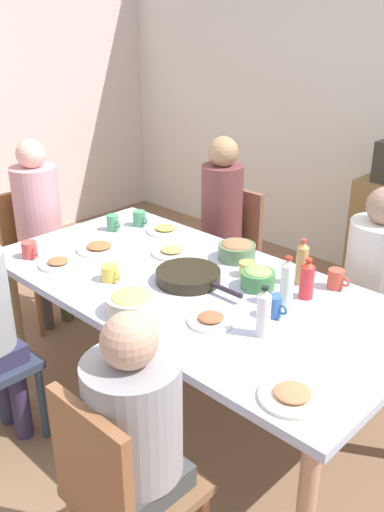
# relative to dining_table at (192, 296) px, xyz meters

# --- Properties ---
(ground_plane) EXTENTS (6.92, 6.92, 0.00)m
(ground_plane) POSITION_rel_dining_table_xyz_m (0.00, 0.00, -0.69)
(ground_plane) COLOR #846247
(dining_table) EXTENTS (2.19, 1.10, 0.76)m
(dining_table) POSITION_rel_dining_table_xyz_m (0.00, 0.00, 0.00)
(dining_table) COLOR silver
(dining_table) RESTS_ON ground_plane
(chair_0) EXTENTS (0.40, 0.40, 0.90)m
(chair_0) POSITION_rel_dining_table_xyz_m (0.55, 0.93, -0.18)
(chair_0) COLOR #8F613B
(chair_0) RESTS_ON ground_plane
(person_0) EXTENTS (0.33, 0.33, 1.19)m
(person_0) POSITION_rel_dining_table_xyz_m (0.55, 0.84, 0.03)
(person_0) COLOR #493F3B
(person_0) RESTS_ON ground_plane
(chair_1) EXTENTS (0.40, 0.40, 0.90)m
(chair_1) POSITION_rel_dining_table_xyz_m (0.55, -0.93, -0.18)
(chair_1) COLOR brown
(chair_1) RESTS_ON ground_plane
(person_1) EXTENTS (0.33, 0.33, 1.16)m
(person_1) POSITION_rel_dining_table_xyz_m (0.55, -0.84, 0.01)
(person_1) COLOR #3F483A
(person_1) RESTS_ON ground_plane
(chair_2) EXTENTS (0.40, 0.40, 0.90)m
(chair_2) POSITION_rel_dining_table_xyz_m (-1.48, 0.00, -0.18)
(chair_2) COLOR brown
(chair_2) RESTS_ON ground_plane
(person_2) EXTENTS (0.30, 0.30, 1.27)m
(person_2) POSITION_rel_dining_table_xyz_m (-1.39, 0.00, 0.06)
(person_2) COLOR brown
(person_2) RESTS_ON ground_plane
(chair_3) EXTENTS (0.40, 0.40, 0.90)m
(chair_3) POSITION_rel_dining_table_xyz_m (-0.55, 0.93, -0.18)
(chair_3) COLOR olive
(chair_3) RESTS_ON ground_plane
(person_3) EXTENTS (0.30, 0.30, 1.28)m
(person_3) POSITION_rel_dining_table_xyz_m (-0.55, 0.84, 0.06)
(person_3) COLOR brown
(person_3) RESTS_ON ground_plane
(plate_0) EXTENTS (0.22, 0.22, 0.04)m
(plate_0) POSITION_rel_dining_table_xyz_m (-0.33, 0.18, 0.08)
(plate_0) COLOR silver
(plate_0) RESTS_ON dining_table
(plate_1) EXTENTS (0.24, 0.24, 0.04)m
(plate_1) POSITION_rel_dining_table_xyz_m (0.87, -0.40, 0.08)
(plate_1) COLOR beige
(plate_1) RESTS_ON dining_table
(plate_2) EXTENTS (0.23, 0.23, 0.04)m
(plate_2) POSITION_rel_dining_table_xyz_m (-0.60, 0.39, 0.08)
(plate_2) COLOR silver
(plate_2) RESTS_ON dining_table
(plate_3) EXTENTS (0.20, 0.20, 0.04)m
(plate_3) POSITION_rel_dining_table_xyz_m (-0.65, -0.34, 0.08)
(plate_3) COLOR white
(plate_3) RESTS_ON dining_table
(plate_4) EXTENTS (0.25, 0.25, 0.04)m
(plate_4) POSITION_rel_dining_table_xyz_m (-0.67, -0.06, 0.08)
(plate_4) COLOR silver
(plate_4) RESTS_ON dining_table
(plate_5) EXTENTS (0.20, 0.20, 0.04)m
(plate_5) POSITION_rel_dining_table_xyz_m (0.32, -0.21, 0.08)
(plate_5) COLOR white
(plate_5) RESTS_ON dining_table
(bowl_0) EXTENTS (0.23, 0.23, 0.10)m
(bowl_0) POSITION_rel_dining_table_xyz_m (-0.00, -0.39, 0.12)
(bowl_0) COLOR beige
(bowl_0) RESTS_ON dining_table
(bowl_1) EXTENTS (0.20, 0.20, 0.10)m
(bowl_1) POSITION_rel_dining_table_xyz_m (-0.03, 0.38, 0.12)
(bowl_1) COLOR #557850
(bowl_1) RESTS_ON dining_table
(bowl_2) EXTENTS (0.17, 0.17, 0.10)m
(bowl_2) POSITION_rel_dining_table_xyz_m (0.26, 0.19, 0.12)
(bowl_2) COLOR #428449
(bowl_2) RESTS_ON dining_table
(serving_pan) EXTENTS (0.50, 0.32, 0.06)m
(serving_pan) POSITION_rel_dining_table_xyz_m (-0.03, 0.01, 0.10)
(serving_pan) COLOR black
(serving_pan) RESTS_ON dining_table
(cup_0) EXTENTS (0.11, 0.07, 0.10)m
(cup_0) POSITION_rel_dining_table_xyz_m (-0.85, 0.19, 0.12)
(cup_0) COLOR #4B9564
(cup_0) RESTS_ON dining_table
(cup_1) EXTENTS (0.11, 0.07, 0.10)m
(cup_1) POSITION_rel_dining_table_xyz_m (0.48, 0.02, 0.12)
(cup_1) COLOR #345EA5
(cup_1) RESTS_ON dining_table
(cup_2) EXTENTS (0.12, 0.09, 0.08)m
(cup_2) POSITION_rel_dining_table_xyz_m (-0.32, -0.25, 0.11)
(cup_2) COLOR #ECC64B
(cup_2) RESTS_ON dining_table
(cup_3) EXTENTS (0.11, 0.08, 0.09)m
(cup_3) POSITION_rel_dining_table_xyz_m (-0.80, 0.35, 0.12)
(cup_3) COLOR #489362
(cup_3) RESTS_ON dining_table
(cup_4) EXTENTS (0.12, 0.09, 0.07)m
(cup_4) POSITION_rel_dining_table_xyz_m (0.14, 0.26, 0.11)
(cup_4) COLOR #E1C94D
(cup_4) RESTS_ON dining_table
(cup_5) EXTENTS (0.11, 0.08, 0.10)m
(cup_5) POSITION_rel_dining_table_xyz_m (0.53, 0.45, 0.12)
(cup_5) COLOR #C44E37
(cup_5) RESTS_ON dining_table
(cup_6) EXTENTS (0.12, 0.08, 0.09)m
(cup_6) POSITION_rel_dining_table_xyz_m (-0.86, -0.38, 0.11)
(cup_6) COLOR #D44B41
(cup_6) RESTS_ON dining_table
(bottle_0) EXTENTS (0.06, 0.06, 0.24)m
(bottle_0) POSITION_rel_dining_table_xyz_m (0.45, 0.15, 0.18)
(bottle_0) COLOR silver
(bottle_0) RESTS_ON dining_table
(bottle_1) EXTENTS (0.07, 0.07, 0.20)m
(bottle_1) POSITION_rel_dining_table_xyz_m (0.48, 0.27, 0.16)
(bottle_1) COLOR red
(bottle_1) RESTS_ON dining_table
(bottle_2) EXTENTS (0.06, 0.06, 0.23)m
(bottle_2) POSITION_rel_dining_table_xyz_m (0.54, -0.14, 0.18)
(bottle_2) COLOR silver
(bottle_2) RESTS_ON dining_table
(bottle_3) EXTENTS (0.06, 0.06, 0.24)m
(bottle_3) POSITION_rel_dining_table_xyz_m (0.38, 0.37, 0.18)
(bottle_3) COLOR tan
(bottle_3) RESTS_ON dining_table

